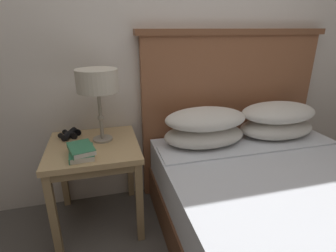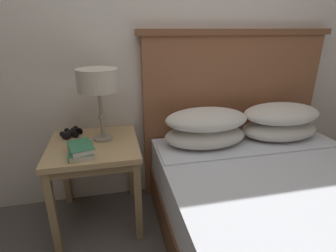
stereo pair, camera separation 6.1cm
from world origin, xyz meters
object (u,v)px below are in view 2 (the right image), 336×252
Objects in this scene: binoculars_pair at (71,133)px; nightstand at (95,154)px; table_lamp at (98,82)px; bed at (292,216)px; book_stacked_on_top at (80,147)px; book_on_nightstand at (81,152)px.

nightstand is at bearing -47.15° from binoculars_pair.
bed is at bearing -32.97° from table_lamp.
binoculars_pair is at bearing 132.85° from nightstand.
book_stacked_on_top is (-0.06, -0.16, 0.13)m from nightstand.
bed is at bearing -29.10° from nightstand.
book_stacked_on_top reaches higher than nightstand.
nightstand is 2.69× the size of book_stacked_on_top.
bed is 1.30m from book_stacked_on_top.
binoculars_pair is at bearing 153.55° from table_lamp.
table_lamp is (0.06, 0.06, 0.47)m from nightstand.
bed reaches higher than book_on_nightstand.
binoculars_pair is (-0.16, 0.17, 0.10)m from nightstand.
nightstand is at bearing 150.90° from bed.
book_stacked_on_top is (-0.13, -0.21, -0.34)m from table_lamp.
table_lamp is 2.12× the size of book_stacked_on_top.
nightstand is 0.25m from binoculars_pair.
table_lamp is 0.45m from book_on_nightstand.
book_on_nightstand is 0.94× the size of book_stacked_on_top.
table_lamp is (-1.03, 0.67, 0.68)m from bed.
book_on_nightstand is (-1.16, 0.46, 0.31)m from bed.
book_stacked_on_top is at bearing -112.44° from nightstand.
book_on_nightstand reaches higher than nightstand.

